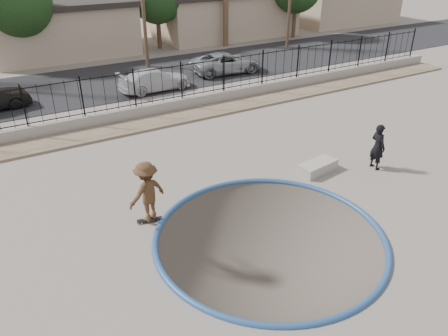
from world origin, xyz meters
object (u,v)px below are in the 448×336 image
(car_c, at_px, (155,80))
(car_d, at_px, (226,63))
(skater, at_px, (147,195))
(skateboard, at_px, (150,220))
(videographer, at_px, (378,147))
(concrete_ledge, at_px, (318,167))

(car_c, xyz_separation_m, car_d, (5.46, 1.06, 0.04))
(skater, distance_m, car_c, 13.42)
(skateboard, distance_m, videographer, 9.03)
(skater, distance_m, car_d, 17.17)
(car_c, bearing_deg, car_d, -81.54)
(concrete_ledge, distance_m, car_c, 12.57)
(skateboard, height_order, concrete_ledge, concrete_ledge)
(skateboard, distance_m, car_c, 13.43)
(skateboard, relative_size, car_d, 0.18)
(car_d, bearing_deg, car_c, 106.36)
(skateboard, relative_size, concrete_ledge, 0.51)
(videographer, xyz_separation_m, car_d, (1.80, 14.41, -0.22))
(videographer, bearing_deg, concrete_ledge, 70.88)
(skater, height_order, car_d, skater)
(skater, distance_m, concrete_ledge, 6.85)
(skater, height_order, concrete_ledge, skater)
(skater, relative_size, car_d, 0.42)
(skater, height_order, skateboard, skater)
(skater, relative_size, concrete_ledge, 1.24)
(skater, relative_size, car_c, 0.47)
(concrete_ledge, xyz_separation_m, car_c, (-1.52, 12.47, 0.45))
(skateboard, distance_m, car_d, 17.18)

